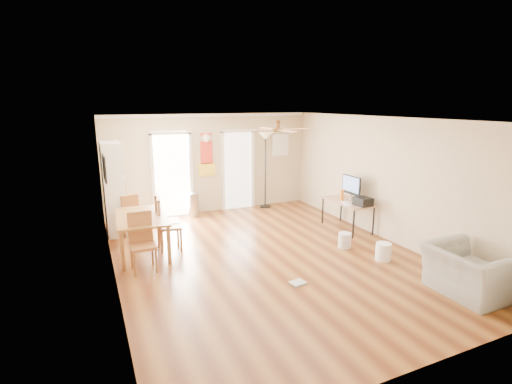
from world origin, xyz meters
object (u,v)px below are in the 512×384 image
wastebasket_a (345,240)px  armchair (469,272)px  dining_chair_right_a (168,219)px  bookshelf (113,188)px  dining_chair_right_b (171,224)px  torchiere_lamp (265,170)px  computer_desk (347,215)px  dining_chair_far (128,215)px  wastebasket_b (383,252)px  dining_chair_near (143,243)px  dining_table (143,235)px  trash_can (193,205)px  printer (363,201)px

wastebasket_a → armchair: bearing=-77.4°
dining_chair_right_a → armchair: size_ratio=0.95×
bookshelf → dining_chair_right_a: bearing=-53.0°
dining_chair_right_b → torchiere_lamp: torchiere_lamp is taller
dining_chair_right_a → computer_desk: 4.06m
torchiere_lamp → computer_desk: torchiere_lamp is taller
dining_chair_far → wastebasket_b: dining_chair_far is taller
dining_chair_near → bookshelf: bearing=95.4°
dining_table → bookshelf: bearing=103.8°
dining_chair_near → computer_desk: dining_chair_near is taller
trash_can → computer_desk: bearing=-39.6°
trash_can → dining_chair_right_a: bearing=-120.1°
dining_chair_right_b → dining_chair_far: bearing=41.4°
dining_table → wastebasket_a: 4.02m
dining_chair_near → computer_desk: 4.67m
computer_desk → printer: size_ratio=3.54×
printer → wastebasket_a: size_ratio=1.15×
bookshelf → wastebasket_b: size_ratio=6.28×
dining_chair_near → wastebasket_b: dining_chair_near is taller
wastebasket_a → armchair: (0.52, -2.35, 0.22)m
dining_table → wastebasket_b: size_ratio=4.69×
printer → wastebasket_a: printer is taller
armchair → dining_chair_right_b: bearing=46.1°
wastebasket_a → wastebasket_b: size_ratio=0.94×
wastebasket_a → armchair: armchair is taller
dining_table → wastebasket_a: bearing=-19.9°
dining_chair_far → dining_chair_near: bearing=75.0°
dining_table → dining_chair_right_b: 0.57m
wastebasket_b → dining_chair_right_a: bearing=144.5°
trash_can → printer: 4.24m
dining_chair_near → printer: size_ratio=2.89×
dining_table → computer_desk: size_ratio=1.22×
trash_can → dining_chair_far: bearing=-154.6°
dining_chair_far → trash_can: size_ratio=1.52×
bookshelf → armchair: (4.67, -5.24, -0.66)m
bookshelf → dining_chair_far: (0.24, -0.28, -0.56)m
dining_chair_right_a → wastebasket_a: size_ratio=3.54×
dining_chair_far → armchair: 6.66m
trash_can → armchair: bearing=-64.5°
dining_chair_right_a → trash_can: (1.01, 1.74, -0.23)m
printer → armchair: (-0.30, -2.85, -0.39)m
torchiere_lamp → wastebasket_a: size_ratio=6.86×
dining_chair_near → wastebasket_b: 4.39m
torchiere_lamp → wastebasket_b: size_ratio=6.42×
dining_table → printer: (4.60, -0.87, 0.38)m
dining_chair_near → torchiere_lamp: size_ratio=0.49×
dining_chair_near → dining_table: bearing=81.3°
dining_table → dining_chair_right_a: 0.65m
dining_chair_right_b → wastebasket_a: bearing=-100.9°
torchiere_lamp → computer_desk: size_ratio=1.68×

